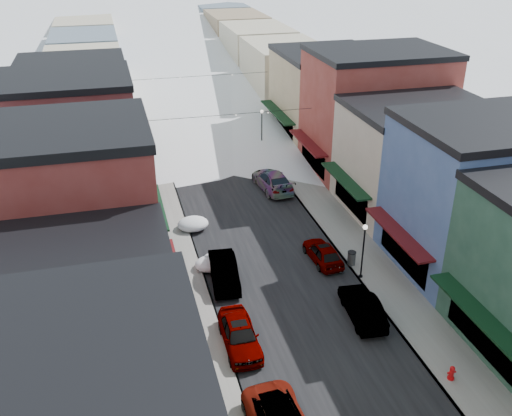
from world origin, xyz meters
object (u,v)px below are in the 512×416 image
car_dark_hatch (224,272)px  car_green_sedan (362,307)px  fire_hydrant (452,373)px  streetlamp_near (364,245)px  trash_can (352,258)px  car_silver_sedan (240,334)px

car_dark_hatch → car_green_sedan: (7.31, -5.92, -0.02)m
fire_hydrant → streetlamp_near: (-0.58, 10.16, 2.13)m
car_dark_hatch → fire_hydrant: 15.47m
car_dark_hatch → trash_can: 9.02m
trash_can → streetlamp_near: streetlamp_near is taller
trash_can → car_green_sedan: bearing=-107.0°
car_silver_sedan → trash_can: bearing=34.1°
car_silver_sedan → streetlamp_near: bearing=26.7°
car_silver_sedan → streetlamp_near: size_ratio=1.21×
car_silver_sedan → car_dark_hatch: (0.49, 6.61, -0.01)m
car_dark_hatch → car_green_sedan: 9.41m
trash_can → car_dark_hatch: bearing=177.8°
car_silver_sedan → fire_hydrant: car_silver_sedan is taller
car_dark_hatch → car_silver_sedan: bearing=-89.4°
car_green_sedan → car_silver_sedan: bearing=9.9°
car_dark_hatch → streetlamp_near: size_ratio=1.23×
fire_hydrant → streetlamp_near: streetlamp_near is taller
streetlamp_near → fire_hydrant: bearing=-86.7°
car_green_sedan → fire_hydrant: bearing=115.0°
car_green_sedan → fire_hydrant: size_ratio=5.77×
car_dark_hatch → fire_hydrant: car_dark_hatch is taller
fire_hydrant → trash_can: size_ratio=0.82×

